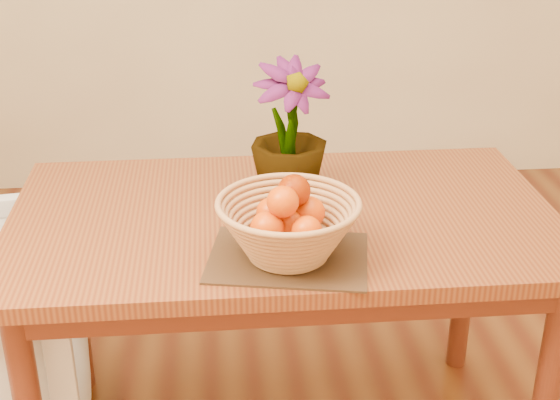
{
  "coord_description": "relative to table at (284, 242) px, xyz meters",
  "views": [
    {
      "loc": [
        -0.17,
        -1.49,
        1.62
      ],
      "look_at": [
        -0.03,
        0.08,
        0.89
      ],
      "focal_mm": 50.0,
      "sensor_mm": 36.0,
      "label": 1
    }
  ],
  "objects": [
    {
      "name": "table",
      "position": [
        0.0,
        0.0,
        0.0
      ],
      "size": [
        1.4,
        0.8,
        0.75
      ],
      "color": "brown",
      "rests_on": "floor"
    },
    {
      "name": "placemat",
      "position": [
        -0.01,
        -0.24,
        0.09
      ],
      "size": [
        0.4,
        0.33,
        0.01
      ],
      "primitive_type": "cube",
      "rotation": [
        0.0,
        0.0,
        -0.19
      ],
      "color": "#3C2416",
      "rests_on": "table"
    },
    {
      "name": "wicker_basket",
      "position": [
        -0.01,
        -0.24,
        0.16
      ],
      "size": [
        0.33,
        0.33,
        0.13
      ],
      "color": "#BF7E4F",
      "rests_on": "placemat"
    },
    {
      "name": "orange_pile",
      "position": [
        -0.01,
        -0.24,
        0.21
      ],
      "size": [
        0.18,
        0.17,
        0.13
      ],
      "rotation": [
        0.0,
        0.0,
        -0.01
      ],
      "color": "red",
      "rests_on": "wicker_basket"
    },
    {
      "name": "potted_plant",
      "position": [
        0.02,
        0.11,
        0.27
      ],
      "size": [
        0.25,
        0.25,
        0.36
      ],
      "primitive_type": "imported",
      "rotation": [
        0.0,
        0.0,
        0.25
      ],
      "color": "#154213",
      "rests_on": "table"
    }
  ]
}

